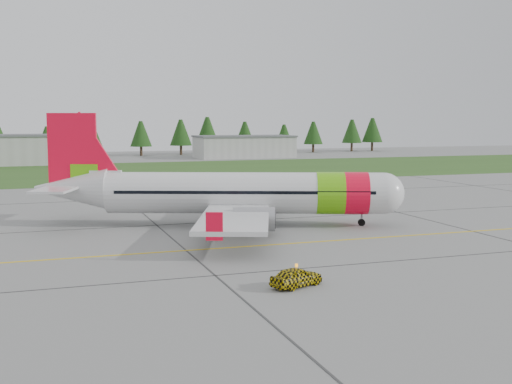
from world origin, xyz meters
name	(u,v)px	position (x,y,z in m)	size (l,w,h in m)	color
ground	(426,259)	(0.00, 0.00, 0.00)	(320.00, 320.00, 0.00)	gray
aircraft	(236,193)	(-8.20, 17.61, 2.91)	(31.98, 30.40, 10.10)	silver
follow_me_car	(296,258)	(-11.31, -4.00, 1.67)	(1.34, 1.14, 3.34)	yellow
service_van	(69,172)	(-20.77, 58.13, 2.11)	(1.47, 1.39, 4.23)	white
grass_strip	(177,170)	(0.00, 82.00, 0.01)	(320.00, 50.00, 0.03)	#30561E
taxi_guideline	(369,238)	(0.00, 8.00, 0.01)	(120.00, 0.25, 0.02)	gold
hangar_west	(12,150)	(-30.00, 110.00, 3.00)	(32.00, 14.00, 6.00)	#A8A8A3
hangar_east	(244,147)	(25.00, 118.00, 2.60)	(24.00, 12.00, 5.20)	#A8A8A3
treeline	(133,137)	(0.00, 138.00, 5.00)	(160.00, 8.00, 10.00)	#1C3F14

